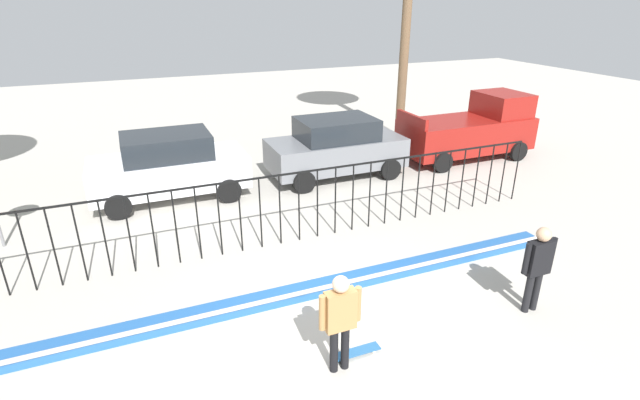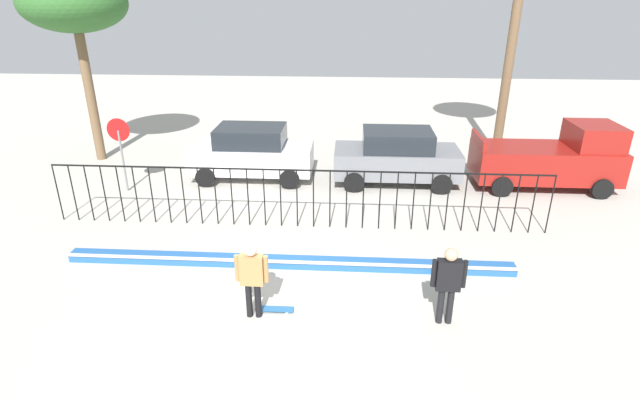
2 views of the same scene
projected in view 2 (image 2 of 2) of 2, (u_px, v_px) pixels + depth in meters
ground_plane at (282, 291)px, 11.13m from camera, size 60.00×60.00×0.00m
bowl_coping_ledge at (288, 262)px, 12.09m from camera, size 11.00×0.40×0.27m
perimeter_fence at (297, 192)px, 13.78m from camera, size 14.04×0.04×1.74m
skateboarder at (252, 274)px, 9.89m from camera, size 0.69×0.26×1.70m
skateboard at (275, 309)px, 10.40m from camera, size 0.80×0.20×0.07m
camera_operator at (448, 279)px, 9.69m from camera, size 0.69×0.26×1.72m
parked_car_white at (252, 152)px, 17.48m from camera, size 4.30×2.12×1.90m
parked_car_gray at (397, 156)px, 17.04m from camera, size 4.30×2.12×1.90m
pickup_truck at (552, 158)px, 16.63m from camera, size 4.70×2.12×2.24m
stop_sign at (121, 145)px, 16.09m from camera, size 0.76×0.07×2.50m
palm_tree_short at (74, 5)px, 17.60m from camera, size 3.74×3.74×6.89m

